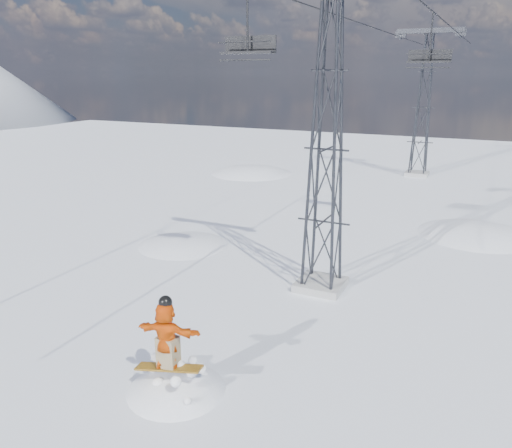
# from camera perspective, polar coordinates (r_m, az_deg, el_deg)

# --- Properties ---
(ground) EXTENTS (120.00, 120.00, 0.00)m
(ground) POSITION_cam_1_polar(r_m,az_deg,el_deg) (14.03, -6.95, -18.87)
(ground) COLOR white
(ground) RESTS_ON ground
(snow_terrain) EXTENTS (39.00, 37.00, 22.00)m
(snow_terrain) POSITION_cam_1_polar(r_m,az_deg,el_deg) (37.18, 5.12, -11.69)
(snow_terrain) COLOR white
(snow_terrain) RESTS_ON ground
(lift_tower_near) EXTENTS (5.20, 1.80, 11.43)m
(lift_tower_near) POSITION_cam_1_polar(r_m,az_deg,el_deg) (18.54, 8.04, 8.36)
(lift_tower_near) COLOR #999999
(lift_tower_near) RESTS_ON ground
(lift_tower_far) EXTENTS (5.20, 1.80, 11.43)m
(lift_tower_far) POSITION_cam_1_polar(r_m,az_deg,el_deg) (42.93, 18.56, 12.46)
(lift_tower_far) COLOR #999999
(lift_tower_far) RESTS_ON ground
(haul_cables) EXTENTS (4.46, 51.00, 0.06)m
(haul_cables) POSITION_cam_1_polar(r_m,az_deg,el_deg) (29.63, 15.83, 21.51)
(haul_cables) COLOR black
(haul_cables) RESTS_ON ground
(snowboarder_jump) EXTENTS (4.40, 4.40, 6.83)m
(snowboarder_jump) POSITION_cam_1_polar(r_m,az_deg,el_deg) (15.27, -8.78, -23.20)
(snowboarder_jump) COLOR white
(snowboarder_jump) RESTS_ON ground
(lift_chair_near) EXTENTS (1.86, 0.54, 2.31)m
(lift_chair_near) POSITION_cam_1_polar(r_m,az_deg,el_deg) (17.39, -0.88, 19.64)
(lift_chair_near) COLOR black
(lift_chair_near) RESTS_ON ground
(lift_chair_mid) EXTENTS (2.00, 0.57, 2.48)m
(lift_chair_mid) POSITION_cam_1_polar(r_m,az_deg,el_deg) (26.19, 19.19, 17.55)
(lift_chair_mid) COLOR black
(lift_chair_mid) RESTS_ON ground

